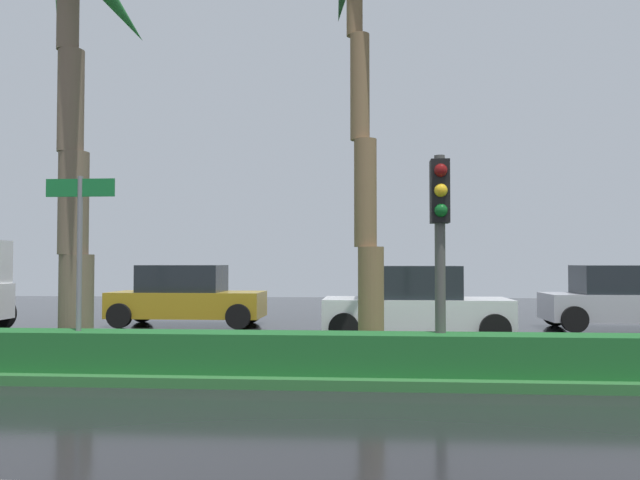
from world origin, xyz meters
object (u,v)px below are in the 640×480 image
at_px(street_name_sign, 80,245).
at_px(car_in_traffic_third, 625,299).
at_px(car_in_traffic_second, 414,304).
at_px(palm_tree_centre_left, 69,26).
at_px(traffic_signal_median_right, 440,223).
at_px(car_in_traffic_leading, 186,296).

distance_m(street_name_sign, car_in_traffic_third, 14.09).
bearing_deg(street_name_sign, car_in_traffic_third, 36.34).
bearing_deg(car_in_traffic_second, car_in_traffic_third, 24.86).
relative_size(palm_tree_centre_left, car_in_traffic_second, 1.80).
height_order(street_name_sign, car_in_traffic_second, street_name_sign).
xyz_separation_m(palm_tree_centre_left, traffic_signal_median_right, (6.32, -1.01, -3.55)).
height_order(street_name_sign, car_in_traffic_leading, street_name_sign).
relative_size(car_in_traffic_leading, car_in_traffic_third, 1.00).
relative_size(palm_tree_centre_left, street_name_sign, 2.57).
bearing_deg(palm_tree_centre_left, car_in_traffic_leading, 89.99).
distance_m(street_name_sign, car_in_traffic_second, 7.98).
height_order(palm_tree_centre_left, car_in_traffic_leading, palm_tree_centre_left).
bearing_deg(car_in_traffic_leading, traffic_signal_median_right, -52.92).
height_order(traffic_signal_median_right, street_name_sign, traffic_signal_median_right).
bearing_deg(street_name_sign, traffic_signal_median_right, 1.50).
distance_m(car_in_traffic_leading, car_in_traffic_third, 12.08).
relative_size(street_name_sign, car_in_traffic_leading, 0.70).
distance_m(palm_tree_centre_left, traffic_signal_median_right, 7.32).
bearing_deg(car_in_traffic_third, traffic_signal_median_right, -125.14).
relative_size(palm_tree_centre_left, car_in_traffic_third, 1.80).
bearing_deg(car_in_traffic_third, car_in_traffic_leading, 179.10).
height_order(car_in_traffic_second, car_in_traffic_third, same).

